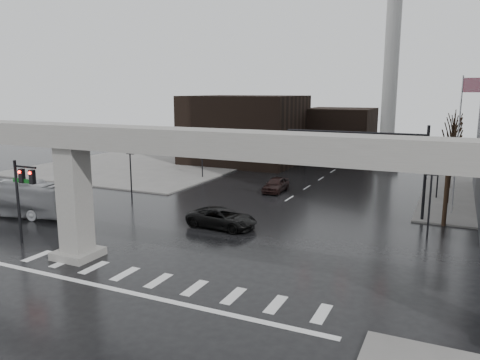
% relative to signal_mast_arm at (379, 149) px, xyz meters
% --- Properties ---
extents(ground, '(160.00, 160.00, 0.00)m').
position_rel_signal_mast_arm_xyz_m(ground, '(-8.99, -18.80, -5.83)').
color(ground, black).
rests_on(ground, ground).
extents(sidewalk_nw, '(28.00, 36.00, 0.15)m').
position_rel_signal_mast_arm_xyz_m(sidewalk_nw, '(-34.99, 17.20, -5.75)').
color(sidewalk_nw, slate).
rests_on(sidewalk_nw, ground).
extents(elevated_guideway, '(48.00, 2.60, 8.70)m').
position_rel_signal_mast_arm_xyz_m(elevated_guideway, '(-7.73, -18.80, 1.05)').
color(elevated_guideway, gray).
rests_on(elevated_guideway, ground).
extents(building_far_left, '(16.00, 14.00, 10.00)m').
position_rel_signal_mast_arm_xyz_m(building_far_left, '(-22.99, 23.20, -0.83)').
color(building_far_left, black).
rests_on(building_far_left, ground).
extents(building_far_mid, '(10.00, 10.00, 8.00)m').
position_rel_signal_mast_arm_xyz_m(building_far_mid, '(-10.99, 33.20, -1.83)').
color(building_far_mid, black).
rests_on(building_far_mid, ground).
extents(smokestack, '(3.60, 3.60, 30.00)m').
position_rel_signal_mast_arm_xyz_m(smokestack, '(-2.99, 27.20, 7.52)').
color(smokestack, silver).
rests_on(smokestack, ground).
extents(signal_mast_arm, '(12.12, 0.43, 8.00)m').
position_rel_signal_mast_arm_xyz_m(signal_mast_arm, '(0.00, 0.00, 0.00)').
color(signal_mast_arm, black).
rests_on(signal_mast_arm, ground).
extents(signal_left_pole, '(2.30, 0.30, 6.00)m').
position_rel_signal_mast_arm_xyz_m(signal_left_pole, '(-21.24, -18.30, -1.76)').
color(signal_left_pole, black).
rests_on(signal_left_pole, ground).
extents(flagpole_assembly, '(2.06, 0.12, 12.00)m').
position_rel_signal_mast_arm_xyz_m(flagpole_assembly, '(6.30, 3.20, 1.70)').
color(flagpole_assembly, silver).
rests_on(flagpole_assembly, ground).
extents(lamp_right_0, '(1.22, 0.32, 5.11)m').
position_rel_signal_mast_arm_xyz_m(lamp_right_0, '(4.51, -4.80, -2.36)').
color(lamp_right_0, black).
rests_on(lamp_right_0, ground).
extents(lamp_right_1, '(1.22, 0.32, 5.11)m').
position_rel_signal_mast_arm_xyz_m(lamp_right_1, '(4.51, 9.20, -2.36)').
color(lamp_right_1, black).
rests_on(lamp_right_1, ground).
extents(lamp_right_2, '(1.22, 0.32, 5.11)m').
position_rel_signal_mast_arm_xyz_m(lamp_right_2, '(4.51, 23.20, -2.36)').
color(lamp_right_2, black).
rests_on(lamp_right_2, ground).
extents(lamp_left_0, '(1.22, 0.32, 5.11)m').
position_rel_signal_mast_arm_xyz_m(lamp_left_0, '(-22.49, -4.80, -2.36)').
color(lamp_left_0, black).
rests_on(lamp_left_0, ground).
extents(lamp_left_1, '(1.22, 0.32, 5.11)m').
position_rel_signal_mast_arm_xyz_m(lamp_left_1, '(-22.49, 9.20, -2.36)').
color(lamp_left_1, black).
rests_on(lamp_left_1, ground).
extents(lamp_left_2, '(1.22, 0.32, 5.11)m').
position_rel_signal_mast_arm_xyz_m(lamp_left_2, '(-22.49, 23.20, -2.36)').
color(lamp_left_2, black).
rests_on(lamp_left_2, ground).
extents(tree_right_0, '(1.09, 1.58, 7.50)m').
position_rel_signal_mast_arm_xyz_m(tree_right_0, '(5.54, -0.78, -3.04)').
color(tree_right_0, black).
rests_on(tree_right_0, ground).
extents(tree_right_1, '(1.09, 1.61, 7.67)m').
position_rel_signal_mast_arm_xyz_m(tree_right_1, '(5.54, 7.22, -2.98)').
color(tree_right_1, black).
rests_on(tree_right_1, ground).
extents(tree_right_2, '(1.10, 1.63, 7.85)m').
position_rel_signal_mast_arm_xyz_m(tree_right_2, '(5.54, 15.22, -2.91)').
color(tree_right_2, black).
rests_on(tree_right_2, ground).
extents(tree_right_3, '(1.11, 1.66, 8.02)m').
position_rel_signal_mast_arm_xyz_m(tree_right_3, '(5.54, 23.22, -2.85)').
color(tree_right_3, black).
rests_on(tree_right_3, ground).
extents(tree_right_4, '(1.12, 1.69, 8.19)m').
position_rel_signal_mast_arm_xyz_m(tree_right_4, '(5.54, 31.22, -2.79)').
color(tree_right_4, black).
rests_on(tree_right_4, ground).
extents(pickup_truck, '(5.83, 2.92, 1.58)m').
position_rel_signal_mast_arm_xyz_m(pickup_truck, '(-10.50, -8.86, -5.04)').
color(pickup_truck, black).
rests_on(pickup_truck, ground).
extents(city_bus, '(11.50, 4.28, 3.13)m').
position_rel_signal_mast_arm_xyz_m(city_bus, '(-28.88, -13.14, -4.26)').
color(city_bus, '#B5B6BB').
rests_on(city_bus, ground).
extents(far_car, '(1.92, 4.66, 1.58)m').
position_rel_signal_mast_arm_xyz_m(far_car, '(-11.37, 5.58, -5.04)').
color(far_car, black).
rests_on(far_car, ground).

